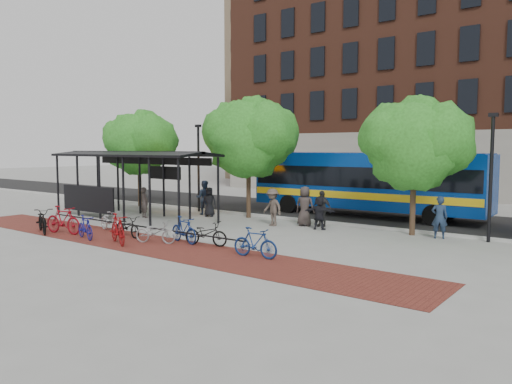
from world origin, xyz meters
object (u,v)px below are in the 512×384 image
Objects in this scene: tree_b at (250,135)px; lamp_post_right at (491,174)px; bus_shelter at (130,162)px; bike_6 at (155,232)px; lamp_post_left at (198,165)px; bike_7 at (184,230)px; pedestrian_4 at (322,209)px; bike_3 at (85,227)px; bike_11 at (255,243)px; pedestrian_1 at (144,202)px; tree_a at (140,140)px; bike_8 at (206,233)px; bike_0 at (42,220)px; pedestrian_7 at (439,217)px; pedestrian_2 at (204,198)px; bus at (366,180)px; bike_4 at (128,226)px; pedestrian_5 at (319,213)px; bike_2 at (110,221)px; tree_c at (417,141)px; pedestrian_3 at (273,207)px; pedestrian_6 at (305,206)px; bike_5 at (118,229)px; pedestrian_0 at (209,202)px; bike_1 at (63,220)px.

tree_b is 1.26× the size of lamp_post_right.
bike_6 is (6.78, -4.23, -2.55)m from bus_shelter.
lamp_post_left reaches higher than bus_shelter.
pedestrian_4 is (2.23, 6.96, 0.34)m from bike_7.
lamp_post_left reaches higher than bike_3.
pedestrian_1 reaches higher than bike_11.
bike_8 is at bearing -29.96° from tree_a.
lamp_post_left reaches higher than bike_6.
bike_0 is at bearing -91.32° from lamp_post_left.
bike_6 is at bearing -55.80° from lamp_post_left.
pedestrian_7 is (14.40, 9.28, 0.32)m from bike_0.
pedestrian_1 is at bearing -162.99° from pedestrian_4.
tree_a is at bearing 134.60° from bus_shelter.
pedestrian_2 is (-9.10, 7.11, 0.44)m from bike_11.
bus reaches higher than bike_4.
bus reaches higher than pedestrian_4.
tree_b is 3.90× the size of pedestrian_1.
pedestrian_2 reaches higher than pedestrian_5.
bus_shelter is at bearing -105.53° from lamp_post_left.
bus is at bearing -102.70° from pedestrian_5.
pedestrian_1 is (-2.20, 3.84, 0.35)m from bike_2.
bike_4 is 8.58m from pedestrian_5.
tree_c reaches higher than bike_0.
bike_7 is at bearing -79.66° from pedestrian_3.
bike_6 is at bearing -132.74° from tree_c.
bus_shelter is 6.48× the size of bike_3.
bike_0 is 1.12× the size of pedestrian_6.
bike_5 is at bearing -93.34° from pedestrian_3.
pedestrian_3 reaches higher than pedestrian_1.
tree_c is 3.69× the size of pedestrian_0.
bike_1 is 1.88m from bike_3.
lamp_post_left reaches higher than bike_5.
pedestrian_3 is (5.46, -1.00, -0.06)m from pedestrian_2.
bike_1 is 11.42m from pedestrian_5.
pedestrian_6 reaches higher than bike_0.
pedestrian_2 is at bearing 13.32° from bike_0.
lamp_post_right is 7.36m from pedestrian_5.
pedestrian_3 is at bearing -8.39° from pedestrian_7.
pedestrian_2 is 12.95m from pedestrian_7.
pedestrian_1 reaches higher than bike_2.
bus is 7.95× the size of bike_3.
bus_shelter is 5.97× the size of pedestrian_7.
bike_8 reaches higher than bike_4.
bike_8 is at bearing 59.49° from pedestrian_5.
bike_2 is 9.85m from pedestrian_4.
bike_1 is 1.17× the size of bike_7.
bike_0 is at bearing -118.81° from pedestrian_3.
pedestrian_1 is (-13.50, -3.52, -3.22)m from tree_c.
tree_c is 3.44× the size of bike_6.
bus is at bearing -10.17° from bike_0.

